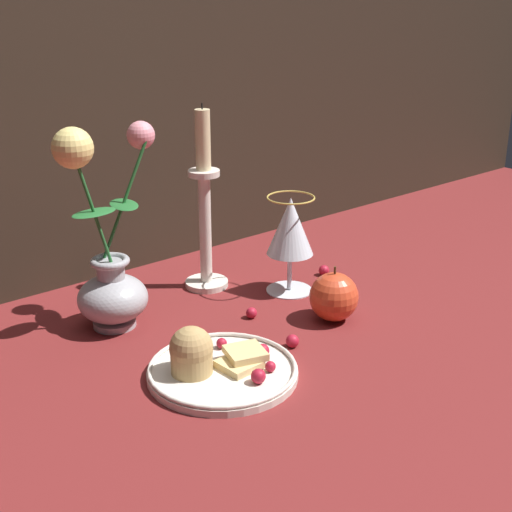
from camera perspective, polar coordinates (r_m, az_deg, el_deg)
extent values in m
plane|color=maroon|center=(1.12, 0.21, -5.28)|extent=(2.40, 2.40, 0.00)
cylinder|color=#A3A3A8|center=(1.13, -11.23, -5.26)|extent=(0.07, 0.07, 0.01)
ellipsoid|color=#A3A3A8|center=(1.11, -11.38, -3.34)|extent=(0.11, 0.11, 0.07)
cylinder|color=#A3A3A8|center=(1.09, -11.54, -1.27)|extent=(0.04, 0.04, 0.04)
torus|color=#A3A3A8|center=(1.09, -11.61, -0.41)|extent=(0.06, 0.06, 0.01)
cylinder|color=#23662D|center=(1.05, -12.98, 3.83)|extent=(0.05, 0.01, 0.18)
ellipsoid|color=#23662D|center=(1.05, -12.84, 3.39)|extent=(0.07, 0.05, 0.00)
sphere|color=#EFD67A|center=(1.02, -14.46, 8.37)|extent=(0.06, 0.06, 0.06)
cylinder|color=#23662D|center=(1.08, -10.41, 4.56)|extent=(0.08, 0.02, 0.18)
ellipsoid|color=#23662D|center=(1.08, -10.53, 4.07)|extent=(0.06, 0.08, 0.00)
sphere|color=pink|center=(1.09, -9.20, 9.53)|extent=(0.04, 0.04, 0.04)
cylinder|color=silver|center=(0.97, -2.69, -9.31)|extent=(0.20, 0.20, 0.01)
torus|color=silver|center=(0.97, -2.69, -8.90)|extent=(0.20, 0.20, 0.01)
cylinder|color=tan|center=(0.96, -5.17, -8.29)|extent=(0.06, 0.06, 0.04)
sphere|color=tan|center=(0.95, -5.21, -7.34)|extent=(0.06, 0.06, 0.06)
cube|color=#DBBC7A|center=(0.97, -1.36, -8.65)|extent=(0.05, 0.05, 0.01)
cube|color=#DBBC7A|center=(0.98, -0.85, -7.75)|extent=(0.06, 0.06, 0.01)
sphere|color=#AD192D|center=(0.94, 0.18, -9.59)|extent=(0.02, 0.02, 0.02)
sphere|color=#AD192D|center=(0.96, 1.16, -8.83)|extent=(0.01, 0.01, 0.01)
sphere|color=#AD192D|center=(1.00, 0.52, -7.58)|extent=(0.02, 0.02, 0.02)
sphere|color=#AD192D|center=(1.01, -1.00, -7.24)|extent=(0.02, 0.02, 0.02)
sphere|color=#AD192D|center=(1.02, -2.77, -6.98)|extent=(0.02, 0.02, 0.02)
cylinder|color=silver|center=(1.23, 2.67, -2.69)|extent=(0.08, 0.08, 0.00)
cylinder|color=silver|center=(1.22, 2.70, -1.21)|extent=(0.01, 0.01, 0.06)
cone|color=silver|center=(1.19, 2.76, 2.42)|extent=(0.08, 0.08, 0.10)
cone|color=#E5CC66|center=(1.20, 2.75, 1.75)|extent=(0.07, 0.07, 0.07)
torus|color=gold|center=(1.18, 2.81, 4.69)|extent=(0.08, 0.08, 0.00)
cylinder|color=silver|center=(1.25, -3.96, -2.19)|extent=(0.07, 0.07, 0.01)
cylinder|color=silver|center=(1.22, -4.08, 2.11)|extent=(0.02, 0.02, 0.19)
cylinder|color=silver|center=(1.19, -4.20, 6.64)|extent=(0.05, 0.05, 0.01)
cylinder|color=beige|center=(1.18, -4.27, 9.23)|extent=(0.02, 0.02, 0.10)
cylinder|color=black|center=(1.17, -4.34, 11.86)|extent=(0.00, 0.00, 0.01)
sphere|color=#D14223|center=(1.12, 6.25, -3.26)|extent=(0.08, 0.08, 0.08)
cylinder|color=#4C3319|center=(1.10, 6.34, -1.14)|extent=(0.00, 0.00, 0.01)
sphere|color=#AD192D|center=(1.13, -0.26, -4.54)|extent=(0.02, 0.02, 0.02)
sphere|color=#AD192D|center=(1.04, 2.93, -6.81)|extent=(0.02, 0.02, 0.02)
sphere|color=#AD192D|center=(1.30, 5.46, -1.15)|extent=(0.02, 0.02, 0.02)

